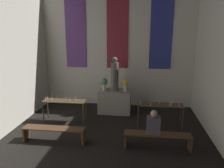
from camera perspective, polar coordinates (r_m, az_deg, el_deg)
wall_back at (r=9.26m, az=1.45°, el=10.15°), size 6.52×0.16×5.13m
altar at (r=8.66m, az=0.67°, el=-4.60°), size 1.25×0.74×0.90m
statue at (r=8.39m, az=0.69°, el=2.28°), size 0.30×0.30×1.32m
flower_vase_left at (r=8.51m, az=-2.03°, el=0.25°), size 0.26×0.26×0.48m
flower_vase_right at (r=8.42m, az=3.43°, el=0.08°), size 0.26×0.26×0.48m
candle_rack_left at (r=7.93m, az=-12.37°, el=-4.85°), size 1.50×0.47×0.98m
candle_rack_right at (r=7.52m, az=12.46°, el=-5.89°), size 1.50×0.47×0.98m
pew_back_left at (r=6.74m, az=-14.92°, el=-11.90°), size 1.82×0.36×0.43m
pew_back_right at (r=6.31m, az=11.76°, el=-13.55°), size 1.82×0.36×0.43m
person_seated at (r=6.13m, az=10.78°, el=-10.15°), size 0.36×0.24×0.68m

